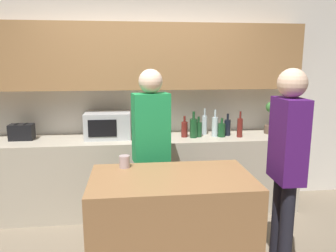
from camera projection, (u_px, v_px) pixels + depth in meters
The scene contains 17 objects.
back_wall at pixel (143, 81), 3.97m from camera, with size 6.40×0.40×2.70m.
back_counter at pixel (145, 174), 3.92m from camera, with size 3.60×0.62×0.89m.
kitchen_island at pixel (172, 229), 2.63m from camera, with size 1.27×0.74×0.89m.
microwave at pixel (108, 125), 3.81m from camera, with size 0.52×0.39×0.30m.
toaster at pixel (22, 132), 3.72m from camera, with size 0.26×0.16×0.18m.
potted_plant at pixel (271, 118), 4.02m from camera, with size 0.14×0.14×0.40m.
bottle_0 at pixel (184, 129), 3.85m from camera, with size 0.08×0.08×0.25m.
bottle_1 at pixel (194, 128), 3.82m from camera, with size 0.09×0.09×0.31m.
bottle_2 at pixel (199, 129), 3.86m from camera, with size 0.08×0.08×0.24m.
bottle_3 at pixel (205, 125), 3.98m from camera, with size 0.06×0.06×0.32m.
bottle_4 at pixel (215, 126), 3.88m from camera, with size 0.07×0.07×0.32m.
bottle_5 at pixel (222, 130), 3.86m from camera, with size 0.09×0.09×0.22m.
bottle_6 at pixel (227, 127), 3.93m from camera, with size 0.07×0.07×0.26m.
bottle_7 at pixel (240, 127), 3.84m from camera, with size 0.07×0.07×0.31m.
cup_0 at pixel (124, 162), 2.75m from camera, with size 0.09×0.09×0.10m.
person_left at pixel (287, 157), 2.58m from camera, with size 0.23×0.35×1.72m.
person_center at pixel (151, 142), 3.12m from camera, with size 0.37×0.25×1.70m.
Camera 1 is at (-0.16, -2.35, 1.77)m, focal length 35.00 mm.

